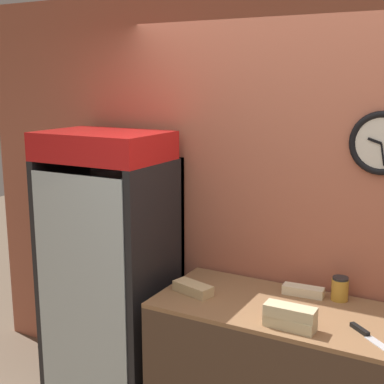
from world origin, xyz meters
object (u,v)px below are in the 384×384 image
beverage_cooler (114,254)px  sandwich_stack_bottom (290,323)px  chefs_knife (366,334)px  sandwich_stack_middle (290,312)px  sandwich_flat_left (303,291)px  sandwich_flat_right (193,288)px  condiment_jar (340,289)px

beverage_cooler → sandwich_stack_bottom: size_ratio=6.90×
sandwich_stack_bottom → chefs_knife: sandwich_stack_bottom is taller
beverage_cooler → sandwich_stack_middle: (1.33, -0.30, -0.01)m
sandwich_flat_left → sandwich_flat_right: 0.65m
sandwich_stack_middle → sandwich_flat_left: size_ratio=1.08×
beverage_cooler → sandwich_flat_left: 1.27m
chefs_knife → sandwich_flat_right: bearing=176.6°
sandwich_stack_middle → sandwich_flat_right: bearing=165.7°
sandwich_flat_left → sandwich_flat_right: (-0.58, -0.28, 0.00)m
sandwich_stack_bottom → sandwich_stack_middle: bearing=0.0°
sandwich_flat_left → chefs_knife: size_ratio=0.94×
sandwich_stack_bottom → sandwich_stack_middle: size_ratio=1.01×
sandwich_flat_right → chefs_knife: size_ratio=1.02×
sandwich_flat_right → sandwich_flat_left: bearing=26.0°
sandwich_flat_right → beverage_cooler: bearing=168.7°
beverage_cooler → condiment_jar: beverage_cooler is taller
sandwich_stack_middle → chefs_knife: bearing=16.4°
condiment_jar → sandwich_stack_middle: bearing=-105.8°
sandwich_stack_middle → chefs_knife: (0.36, 0.10, -0.08)m
sandwich_flat_right → condiment_jar: condiment_jar is taller
sandwich_stack_middle → sandwich_flat_left: sandwich_stack_middle is taller
beverage_cooler → chefs_knife: 1.70m
sandwich_stack_middle → chefs_knife: size_ratio=1.02×
beverage_cooler → sandwich_flat_left: bearing=6.7°
sandwich_stack_middle → chefs_knife: sandwich_stack_middle is taller
sandwich_flat_right → chefs_knife: bearing=-3.4°
beverage_cooler → chefs_knife: beverage_cooler is taller
sandwich_stack_middle → condiment_jar: size_ratio=1.90×
sandwich_stack_middle → sandwich_flat_right: 0.67m
sandwich_stack_middle → beverage_cooler: bearing=167.2°
chefs_knife → condiment_jar: (-0.22, 0.37, 0.06)m
sandwich_stack_bottom → condiment_jar: 0.50m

